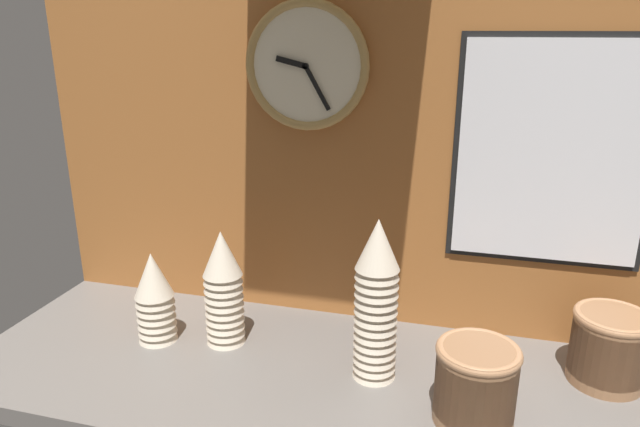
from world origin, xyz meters
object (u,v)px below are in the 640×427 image
object	(u,v)px
cup_stack_left	(155,297)
bowl_stack_far_right	(609,346)
wall_clock	(307,66)
menu_board	(552,154)
cup_stack_center_left	(223,288)
cup_stack_center_right	(376,301)
bowl_stack_right	(476,383)

from	to	relation	value
cup_stack_left	bowl_stack_far_right	xyz separation A→B (m)	(0.96, 0.09, -0.03)
bowl_stack_far_right	wall_clock	size ratio (longest dim) A/B	0.54
bowl_stack_far_right	menu_board	xyz separation A→B (m)	(-0.14, 0.13, 0.36)
cup_stack_center_left	bowl_stack_far_right	distance (m)	0.81
cup_stack_left	menu_board	size ratio (longest dim) A/B	0.44
cup_stack_center_right	bowl_stack_right	size ratio (longest dim) A/B	2.24
bowl_stack_right	wall_clock	distance (m)	0.74
cup_stack_center_right	wall_clock	world-z (taller)	wall_clock
cup_stack_left	bowl_stack_right	size ratio (longest dim) A/B	1.40
cup_stack_center_right	bowl_stack_right	distance (m)	0.24
menu_board	cup_stack_left	bearing A→B (deg)	-164.94
cup_stack_left	wall_clock	world-z (taller)	wall_clock
cup_stack_center_right	cup_stack_left	xyz separation A→B (m)	(-0.50, 0.01, -0.06)
bowl_stack_far_right	bowl_stack_right	distance (m)	0.32
cup_stack_center_right	bowl_stack_far_right	size ratio (longest dim) A/B	2.24
cup_stack_left	cup_stack_center_right	bearing A→B (deg)	-1.31
cup_stack_center_left	cup_stack_left	size ratio (longest dim) A/B	1.26
cup_stack_center_right	wall_clock	xyz separation A→B (m)	(-0.21, 0.22, 0.43)
bowl_stack_right	cup_stack_left	bearing A→B (deg)	171.54
cup_stack_center_left	bowl_stack_far_right	xyz separation A→B (m)	(0.81, 0.06, -0.05)
bowl_stack_right	menu_board	size ratio (longest dim) A/B	0.31
cup_stack_center_left	bowl_stack_far_right	world-z (taller)	cup_stack_center_left
cup_stack_center_left	wall_clock	xyz separation A→B (m)	(0.14, 0.18, 0.47)
cup_stack_left	bowl_stack_far_right	size ratio (longest dim) A/B	1.40
cup_stack_left	cup_stack_center_left	bearing A→B (deg)	12.02
cup_stack_left	wall_clock	bearing A→B (deg)	35.53
wall_clock	cup_stack_center_right	bearing A→B (deg)	-47.38
cup_stack_center_right	cup_stack_center_left	xyz separation A→B (m)	(-0.35, 0.04, -0.04)
bowl_stack_right	menu_board	bearing A→B (deg)	69.77
cup_stack_center_left	bowl_stack_far_right	bearing A→B (deg)	4.21
cup_stack_left	bowl_stack_far_right	distance (m)	0.96
cup_stack_center_right	bowl_stack_far_right	bearing A→B (deg)	12.85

